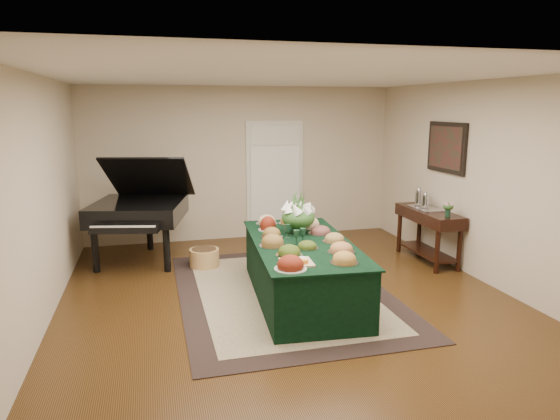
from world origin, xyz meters
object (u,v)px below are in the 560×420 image
object	(u,v)px
grand_piano	(139,210)
floral_centerpiece	(298,213)
buffet_table	(302,270)
mahogany_sideboard	(429,222)

from	to	relation	value
grand_piano	floral_centerpiece	bearing A→B (deg)	-40.34
buffet_table	mahogany_sideboard	xyz separation A→B (m)	(2.33, 0.98, 0.25)
buffet_table	grand_piano	distance (m)	2.91
buffet_table	mahogany_sideboard	size ratio (longest dim) A/B	1.92
grand_piano	mahogany_sideboard	xyz separation A→B (m)	(4.27, -1.14, -0.19)
grand_piano	mahogany_sideboard	world-z (taller)	grand_piano
grand_piano	mahogany_sideboard	distance (m)	4.43
buffet_table	grand_piano	bearing A→B (deg)	132.54
floral_centerpiece	grand_piano	bearing A→B (deg)	139.66
buffet_table	mahogany_sideboard	world-z (taller)	mahogany_sideboard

